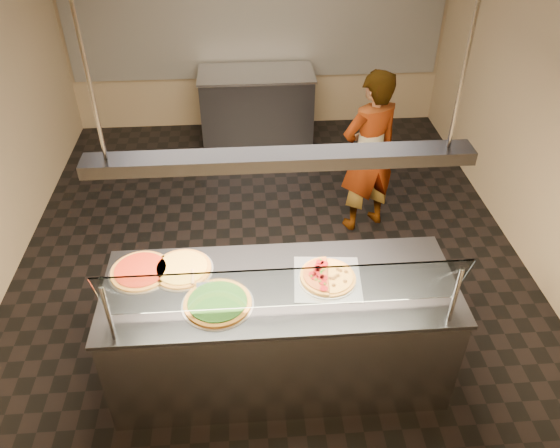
{
  "coord_description": "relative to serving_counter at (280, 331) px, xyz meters",
  "views": [
    {
      "loc": [
        -0.21,
        -4.19,
        3.57
      ],
      "look_at": [
        0.03,
        -0.81,
        1.02
      ],
      "focal_mm": 35.0,
      "sensor_mm": 36.0,
      "label": 1
    }
  ],
  "objects": [
    {
      "name": "pizza_tomato",
      "position": [
        -0.99,
        0.22,
        0.48
      ],
      "size": [
        0.45,
        0.45,
        0.03
      ],
      "color": "silver",
      "rests_on": "serving_counter"
    },
    {
      "name": "pizza_spatula",
      "position": [
        -0.57,
        0.06,
        0.49
      ],
      "size": [
        0.18,
        0.23,
        0.02
      ],
      "color": "#B7B7BC",
      "rests_on": "pizza_spinach"
    },
    {
      "name": "serving_counter",
      "position": [
        0.0,
        0.0,
        0.0
      ],
      "size": [
        2.49,
        0.94,
        0.93
      ],
      "color": "#B7B7BC",
      "rests_on": "ground"
    },
    {
      "name": "lamp_rod_left",
      "position": [
        -1.0,
        0.0,
        2.03
      ],
      "size": [
        0.02,
        0.02,
        1.01
      ],
      "primitive_type": "cylinder",
      "color": "#B7B7BC",
      "rests_on": "ceiling"
    },
    {
      "name": "prep_table",
      "position": [
        -0.02,
        3.96,
        0.0
      ],
      "size": [
        1.49,
        0.74,
        0.93
      ],
      "color": "#3D3D43",
      "rests_on": "ground"
    },
    {
      "name": "lamp_rod_right",
      "position": [
        1.0,
        0.0,
        2.03
      ],
      "size": [
        0.02,
        0.02,
        1.01
      ],
      "primitive_type": "cylinder",
      "color": "#B7B7BC",
      "rests_on": "ceiling"
    },
    {
      "name": "half_pizza_sausage",
      "position": [
        0.43,
        0.04,
        0.49
      ],
      "size": [
        0.23,
        0.4,
        0.04
      ],
      "color": "#9C6323",
      "rests_on": "perforated_tray"
    },
    {
      "name": "wall_right",
      "position": [
        2.52,
        1.41,
        1.03
      ],
      "size": [
        0.02,
        6.0,
        3.0
      ],
      "primitive_type": "cube",
      "color": "#9B8764",
      "rests_on": "ground"
    },
    {
      "name": "pizza_cheese",
      "position": [
        -0.7,
        0.22,
        0.48
      ],
      "size": [
        0.45,
        0.45,
        0.03
      ],
      "color": "silver",
      "rests_on": "serving_counter"
    },
    {
      "name": "pizza_spinach",
      "position": [
        -0.43,
        -0.15,
        0.48
      ],
      "size": [
        0.49,
        0.49,
        0.03
      ],
      "color": "silver",
      "rests_on": "serving_counter"
    },
    {
      "name": "half_pizza_pepperoni",
      "position": [
        0.25,
        0.05,
        0.5
      ],
      "size": [
        0.23,
        0.4,
        0.05
      ],
      "color": "#9C6323",
      "rests_on": "perforated_tray"
    },
    {
      "name": "ground",
      "position": [
        0.01,
        1.41,
        -0.48
      ],
      "size": [
        5.0,
        6.0,
        0.02
      ],
      "primitive_type": "cube",
      "color": "black",
      "rests_on": "ground"
    },
    {
      "name": "tile_band",
      "position": [
        0.01,
        4.39,
        0.83
      ],
      "size": [
        4.9,
        0.02,
        1.2
      ],
      "primitive_type": "cube",
      "color": "silver",
      "rests_on": "wall_back"
    },
    {
      "name": "wall_back",
      "position": [
        0.01,
        4.42,
        1.03
      ],
      "size": [
        5.0,
        0.02,
        3.0
      ],
      "primitive_type": "cube",
      "color": "#9B8764",
      "rests_on": "ground"
    },
    {
      "name": "sneeze_guard",
      "position": [
        0.0,
        -0.34,
        0.76
      ],
      "size": [
        2.25,
        0.18,
        0.54
      ],
      "color": "#B7B7BC",
      "rests_on": "serving_counter"
    },
    {
      "name": "heat_lamp_housing",
      "position": [
        0.0,
        0.0,
        1.48
      ],
      "size": [
        2.3,
        0.18,
        0.08
      ],
      "primitive_type": "cube",
      "color": "#3D3D43",
      "rests_on": "ceiling"
    },
    {
      "name": "perforated_tray",
      "position": [
        0.34,
        0.04,
        0.47
      ],
      "size": [
        0.51,
        0.51,
        0.01
      ],
      "color": "silver",
      "rests_on": "serving_counter"
    },
    {
      "name": "worker",
      "position": [
        1.03,
        1.91,
        0.4
      ],
      "size": [
        0.74,
        0.63,
        1.73
      ],
      "primitive_type": "imported",
      "rotation": [
        0.0,
        0.0,
        3.54
      ],
      "color": "#2F2D38",
      "rests_on": "ground"
    }
  ]
}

